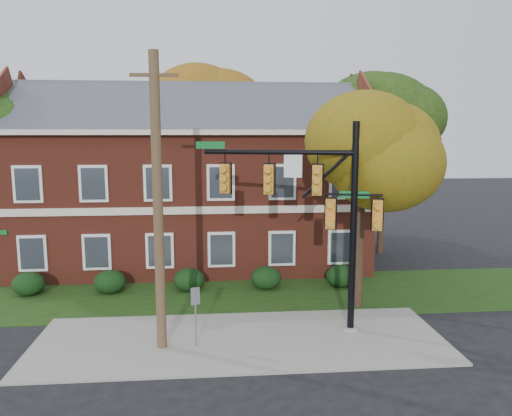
{
  "coord_description": "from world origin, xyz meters",
  "views": [
    {
      "loc": [
        -0.89,
        -15.25,
        7.1
      ],
      "look_at": [
        0.72,
        3.0,
        4.33
      ],
      "focal_mm": 35.0,
      "sensor_mm": 36.0,
      "label": 1
    }
  ],
  "objects": [
    {
      "name": "ground",
      "position": [
        0.0,
        0.0,
        0.0
      ],
      "size": [
        120.0,
        120.0,
        0.0
      ],
      "primitive_type": "plane",
      "color": "black",
      "rests_on": "ground"
    },
    {
      "name": "utility_pole",
      "position": [
        -2.62,
        0.61,
        4.86
      ],
      "size": [
        1.5,
        0.33,
        9.59
      ],
      "rotation": [
        0.0,
        0.0,
        -0.05
      ],
      "color": "#503C25",
      "rests_on": "ground"
    },
    {
      "name": "tree_near_right",
      "position": [
        5.22,
        3.87,
        6.67
      ],
      "size": [
        4.5,
        4.25,
        8.58
      ],
      "color": "black",
      "rests_on": "ground"
    },
    {
      "name": "hedge_far_left",
      "position": [
        -9.0,
        6.7,
        0.53
      ],
      "size": [
        1.4,
        1.26,
        1.05
      ],
      "primitive_type": "ellipsoid",
      "color": "black",
      "rests_on": "ground"
    },
    {
      "name": "sidewalk",
      "position": [
        0.0,
        1.0,
        0.04
      ],
      "size": [
        14.0,
        5.0,
        0.08
      ],
      "primitive_type": "cube",
      "color": "gray",
      "rests_on": "ground"
    },
    {
      "name": "tree_right_rear",
      "position": [
        9.31,
        12.81,
        8.12
      ],
      "size": [
        6.3,
        5.95,
        10.62
      ],
      "color": "black",
      "rests_on": "ground"
    },
    {
      "name": "traffic_signal",
      "position": [
        2.7,
        1.86,
        4.65
      ],
      "size": [
        6.51,
        1.99,
        7.49
      ],
      "rotation": [
        0.0,
        0.0,
        -0.27
      ],
      "color": "gray",
      "rests_on": "ground"
    },
    {
      "name": "hedge_center",
      "position": [
        -2.0,
        6.7,
        0.53
      ],
      "size": [
        1.4,
        1.26,
        1.05
      ],
      "primitive_type": "ellipsoid",
      "color": "black",
      "rests_on": "ground"
    },
    {
      "name": "hedge_left",
      "position": [
        -5.5,
        6.7,
        0.53
      ],
      "size": [
        1.4,
        1.26,
        1.05
      ],
      "primitive_type": "ellipsoid",
      "color": "black",
      "rests_on": "ground"
    },
    {
      "name": "hedge_far_right",
      "position": [
        5.0,
        6.7,
        0.53
      ],
      "size": [
        1.4,
        1.26,
        1.05
      ],
      "primitive_type": "ellipsoid",
      "color": "black",
      "rests_on": "ground"
    },
    {
      "name": "hedge_right",
      "position": [
        1.5,
        6.7,
        0.53
      ],
      "size": [
        1.4,
        1.26,
        1.05
      ],
      "primitive_type": "ellipsoid",
      "color": "black",
      "rests_on": "ground"
    },
    {
      "name": "apartment_building",
      "position": [
        -2.0,
        11.95,
        4.99
      ],
      "size": [
        18.8,
        8.8,
        9.74
      ],
      "color": "maroon",
      "rests_on": "ground"
    },
    {
      "name": "sign_post",
      "position": [
        -1.5,
        0.61,
        1.41
      ],
      "size": [
        0.3,
        0.12,
        2.08
      ],
      "rotation": [
        0.0,
        0.0,
        0.27
      ],
      "color": "slate",
      "rests_on": "ground"
    },
    {
      "name": "tree_far_rear",
      "position": [
        -0.66,
        19.79,
        8.84
      ],
      "size": [
        6.84,
        6.46,
        11.52
      ],
      "color": "black",
      "rests_on": "ground"
    },
    {
      "name": "grass_strip",
      "position": [
        0.0,
        6.0,
        0.02
      ],
      "size": [
        30.0,
        6.0,
        0.04
      ],
      "primitive_type": "cube",
      "color": "#193811",
      "rests_on": "ground"
    }
  ]
}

